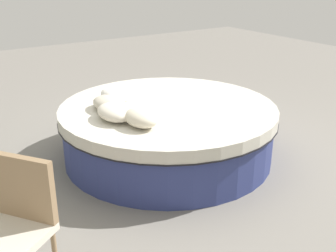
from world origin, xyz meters
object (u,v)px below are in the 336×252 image
at_px(throw_pillow_2, 115,112).
at_px(throw_pillow_3, 141,118).
at_px(throw_pillow_1, 109,103).
at_px(round_bed, 168,130).
at_px(patio_chair, 15,216).
at_px(throw_pillow_0, 115,95).

xyz_separation_m(throw_pillow_2, throw_pillow_3, (0.31, 0.14, 0.01)).
bearing_deg(throw_pillow_1, throw_pillow_3, 4.26).
relative_size(round_bed, throw_pillow_3, 5.73).
bearing_deg(patio_chair, throw_pillow_3, -97.21).
relative_size(throw_pillow_1, throw_pillow_2, 0.96).
distance_m(throw_pillow_0, throw_pillow_1, 0.32).
bearing_deg(throw_pillow_2, throw_pillow_0, 153.63).
relative_size(round_bed, throw_pillow_2, 5.06).
xyz_separation_m(round_bed, throw_pillow_1, (-0.25, -0.65, 0.40)).
xyz_separation_m(round_bed, throw_pillow_0, (-0.50, -0.45, 0.40)).
height_order(throw_pillow_0, patio_chair, patio_chair).
distance_m(round_bed, throw_pillow_3, 0.83).
xyz_separation_m(throw_pillow_2, patio_chair, (1.13, -1.38, -0.18)).
bearing_deg(throw_pillow_1, throw_pillow_2, -15.34).
bearing_deg(throw_pillow_3, throw_pillow_1, -175.74).
bearing_deg(throw_pillow_3, throw_pillow_2, -156.31).
height_order(round_bed, throw_pillow_0, throw_pillow_0).
bearing_deg(patio_chair, throw_pillow_0, -79.73).
distance_m(throw_pillow_0, patio_chair, 2.39).
bearing_deg(throw_pillow_3, patio_chair, -61.72).
bearing_deg(throw_pillow_0, patio_chair, -44.24).
bearing_deg(round_bed, throw_pillow_3, -56.87).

